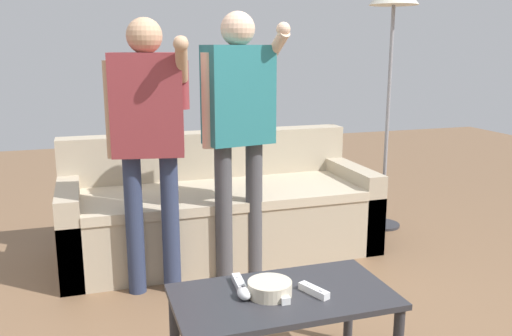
% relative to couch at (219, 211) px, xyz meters
% --- Properties ---
extents(couch, '(2.12, 0.87, 0.80)m').
position_rel_couch_xyz_m(couch, '(0.00, 0.00, 0.00)').
color(couch, '#B7A88E').
rests_on(couch, ground).
extents(coffee_table, '(0.91, 0.49, 0.41)m').
position_rel_couch_xyz_m(coffee_table, '(-0.13, -1.62, 0.07)').
color(coffee_table, '#2D2D33').
rests_on(coffee_table, ground).
extents(snack_bowl, '(0.18, 0.18, 0.06)m').
position_rel_couch_xyz_m(snack_bowl, '(-0.18, -1.61, 0.16)').
color(snack_bowl, beige).
rests_on(snack_bowl, coffee_table).
extents(game_remote_nunchuk, '(0.06, 0.09, 0.05)m').
position_rel_couch_xyz_m(game_remote_nunchuk, '(-0.29, -1.61, 0.15)').
color(game_remote_nunchuk, white).
rests_on(game_remote_nunchuk, coffee_table).
extents(floor_lamp, '(0.37, 0.37, 1.93)m').
position_rel_couch_xyz_m(floor_lamp, '(1.37, 0.09, 1.41)').
color(floor_lamp, '#2D2D33').
rests_on(floor_lamp, ground).
extents(player_center, '(0.50, 0.32, 1.61)m').
position_rel_couch_xyz_m(player_center, '(0.02, -0.47, 0.73)').
color(player_center, '#47474C').
rests_on(player_center, ground).
extents(player_left, '(0.45, 0.42, 1.57)m').
position_rel_couch_xyz_m(player_left, '(-0.52, -0.54, 0.70)').
color(player_left, '#2D3856').
rests_on(player_left, ground).
extents(game_remote_wand_near, '(0.04, 0.16, 0.03)m').
position_rel_couch_xyz_m(game_remote_wand_near, '(-0.15, -1.64, 0.14)').
color(game_remote_wand_near, white).
rests_on(game_remote_wand_near, coffee_table).
extents(game_remote_wand_far, '(0.05, 0.16, 0.03)m').
position_rel_couch_xyz_m(game_remote_wand_far, '(-0.28, -1.50, 0.14)').
color(game_remote_wand_far, white).
rests_on(game_remote_wand_far, coffee_table).
extents(game_remote_wand_spare, '(0.09, 0.15, 0.03)m').
position_rel_couch_xyz_m(game_remote_wand_spare, '(-0.00, -1.65, 0.14)').
color(game_remote_wand_spare, white).
rests_on(game_remote_wand_spare, coffee_table).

